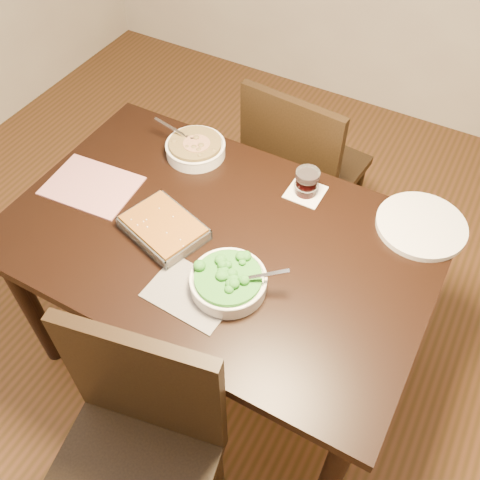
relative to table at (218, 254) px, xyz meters
The scene contains 12 objects.
ground 0.65m from the table, ahead, with size 4.00×4.00×0.00m, color #432D13.
table is the anchor object (origin of this frame).
magazine_a 0.52m from the table, behind, with size 0.31×0.23×0.01m, color #B5334C.
magazine_b 0.26m from the table, 78.42° to the right, with size 0.26×0.19×0.00m, color #26272E.
coaster 0.38m from the table, 62.48° to the left, with size 0.13×0.13×0.00m, color white.
stew_bowl 0.44m from the table, 131.71° to the left, with size 0.25×0.22×0.09m.
broccoli_bowl 0.25m from the table, 50.12° to the right, with size 0.25×0.23×0.09m.
baking_dish 0.21m from the table, 155.71° to the right, with size 0.31×0.26×0.05m.
wine_tumbler 0.39m from the table, 62.48° to the left, with size 0.08×0.08×0.09m.
dinner_plate 0.68m from the table, 32.17° to the left, with size 0.30×0.30×0.02m, color silver.
chair_near 0.67m from the table, 80.67° to the right, with size 0.53×0.53×0.97m.
chair_far 0.69m from the table, 89.52° to the left, with size 0.47×0.47×0.93m.
Camera 1 is at (0.62, -0.96, 2.08)m, focal length 40.00 mm.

